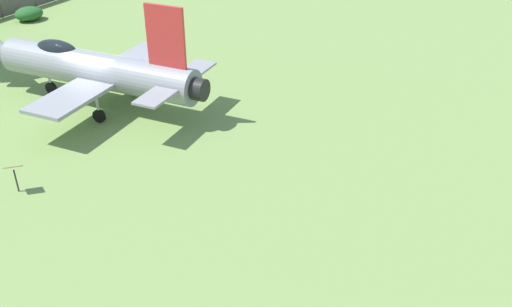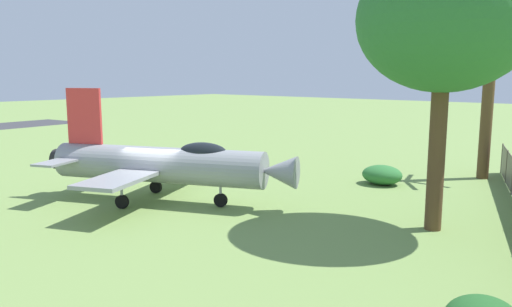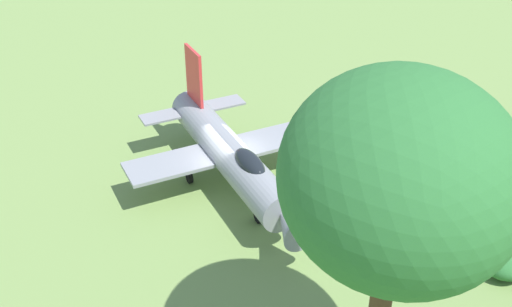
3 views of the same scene
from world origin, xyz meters
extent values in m
plane|color=#75934C|center=(0.00, 0.00, 0.00)|extent=(200.00, 200.00, 0.00)
cylinder|color=gray|center=(0.00, 0.00, 1.73)|extent=(9.80, 5.56, 1.62)
cone|color=gray|center=(5.12, 2.28, 1.73)|extent=(2.02, 1.91, 1.38)
cylinder|color=black|center=(-4.80, -2.14, 1.73)|extent=(0.94, 1.13, 0.97)
ellipsoid|color=black|center=(2.01, 0.90, 2.42)|extent=(2.38, 1.72, 0.84)
cube|color=red|center=(-3.47, -1.55, 3.85)|extent=(1.70, 0.86, 2.61)
cube|color=gray|center=(-1.52, 2.19, 1.52)|extent=(3.26, 4.10, 0.16)
cube|color=gray|center=(0.61, -2.60, 1.52)|extent=(3.26, 4.10, 0.16)
cube|color=gray|center=(-4.54, -0.15, 1.89)|extent=(1.74, 2.09, 0.10)
cube|color=gray|center=(-3.14, -3.27, 1.89)|extent=(1.74, 2.09, 0.10)
cylinder|color=#A5A8AD|center=(2.74, 1.22, 0.93)|extent=(0.12, 0.12, 1.27)
cylinder|color=black|center=(2.74, 1.22, 0.30)|extent=(0.62, 0.41, 0.60)
cylinder|color=#A5A8AD|center=(-1.53, 0.97, 0.93)|extent=(0.12, 0.12, 1.27)
cylinder|color=black|center=(-1.53, 0.97, 0.30)|extent=(0.62, 0.41, 0.60)
cylinder|color=#A5A8AD|center=(-0.30, -1.79, 0.93)|extent=(0.12, 0.12, 1.27)
cylinder|color=black|center=(-0.30, -1.79, 0.30)|extent=(0.62, 0.41, 0.60)
cylinder|color=#4C4238|center=(16.63, -1.71, 0.88)|extent=(0.08, 0.08, 1.77)
ellipsoid|color=#235B26|center=(14.87, -2.85, 0.45)|extent=(1.56, 1.83, 0.90)
cylinder|color=#333333|center=(-4.48, 5.85, 0.45)|extent=(0.06, 0.06, 0.90)
cube|color=olive|center=(-4.48, 5.85, 1.02)|extent=(0.62, 0.71, 0.25)
camera|label=1|loc=(-23.03, 10.97, 11.67)|focal=40.35mm
camera|label=2|loc=(17.73, -13.60, 5.68)|focal=34.48mm
camera|label=3|loc=(22.86, 0.38, 15.66)|focal=42.93mm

